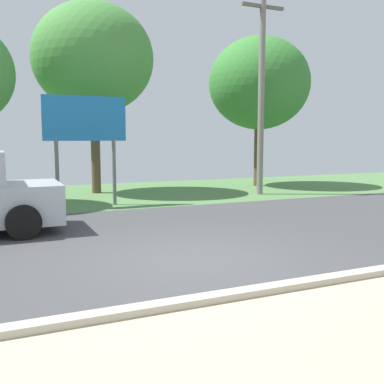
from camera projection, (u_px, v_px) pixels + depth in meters
The scene contains 5 objects.
ground_plane at pixel (145, 231), 10.71m from camera, with size 40.00×22.00×0.20m.
utility_pole at pixel (261, 90), 16.96m from camera, with size 1.80×0.24×7.69m.
roadside_billboard at pixel (85, 127), 13.98m from camera, with size 2.60×0.12×3.50m.
tree_left_far at pixel (259, 84), 19.98m from camera, with size 4.54×4.54×6.70m.
tree_center_back at pixel (93, 59), 17.23m from camera, with size 4.68×4.68×7.39m.
Camera 1 is at (-3.21, -7.13, 2.18)m, focal length 41.53 mm.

